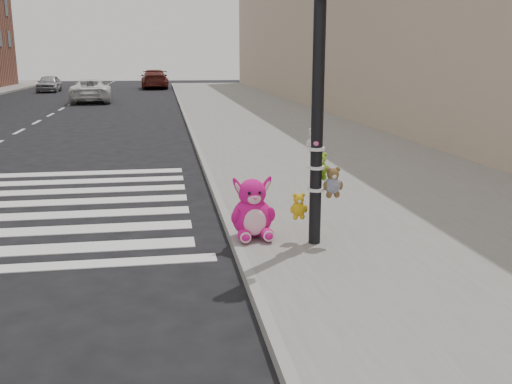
{
  "coord_description": "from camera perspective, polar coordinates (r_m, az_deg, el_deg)",
  "views": [
    {
      "loc": [
        0.62,
        -5.41,
        2.63
      ],
      "look_at": [
        1.88,
        2.36,
        0.75
      ],
      "focal_mm": 40.0,
      "sensor_mm": 36.0,
      "label": 1
    }
  ],
  "objects": [
    {
      "name": "car_maroon_near",
      "position": [
        48.96,
        -10.12,
        11.06
      ],
      "size": [
        2.37,
        5.42,
        1.55
      ],
      "primitive_type": "imported",
      "rotation": [
        0.0,
        0.0,
        3.18
      ],
      "color": "#5D201A",
      "rests_on": "ground"
    },
    {
      "name": "signal_pole",
      "position": [
        7.54,
        6.25,
        6.91
      ],
      "size": [
        0.69,
        0.49,
        4.0
      ],
      "color": "black",
      "rests_on": "sidewalk_near"
    },
    {
      "name": "pink_bunny",
      "position": [
        7.96,
        -0.35,
        -2.05
      ],
      "size": [
        0.63,
        0.66,
        0.89
      ],
      "rotation": [
        0.0,
        0.0,
        0.04
      ],
      "color": "#D8127F",
      "rests_on": "sidewalk_near"
    },
    {
      "name": "car_white_near",
      "position": [
        35.13,
        -16.17,
        9.72
      ],
      "size": [
        2.57,
        4.98,
        1.34
      ],
      "primitive_type": "imported",
      "rotation": [
        0.0,
        0.0,
        3.21
      ],
      "color": "white",
      "rests_on": "ground"
    },
    {
      "name": "sidewalk_near",
      "position": [
        16.22,
        6.59,
        4.27
      ],
      "size": [
        7.0,
        80.0,
        0.14
      ],
      "primitive_type": "cube",
      "color": "slate",
      "rests_on": "ground"
    },
    {
      "name": "car_silver_deep",
      "position": [
        46.31,
        -19.99,
        10.17
      ],
      "size": [
        1.54,
        3.73,
        1.26
      ],
      "primitive_type": "imported",
      "rotation": [
        0.0,
        0.0,
        0.01
      ],
      "color": "#A5A5A9",
      "rests_on": "ground"
    },
    {
      "name": "red_teddy",
      "position": [
        8.25,
        -0.6,
        -3.36
      ],
      "size": [
        0.16,
        0.12,
        0.21
      ],
      "primitive_type": null,
      "rotation": [
        0.0,
        0.0,
        -0.15
      ],
      "color": "#A51016",
      "rests_on": "sidewalk_near"
    },
    {
      "name": "curb_edge",
      "position": [
        15.65,
        -5.7,
        3.95
      ],
      "size": [
        0.12,
        80.0,
        0.15
      ],
      "primitive_type": "cube",
      "color": "gray",
      "rests_on": "ground"
    },
    {
      "name": "ground",
      "position": [
        6.05,
        -14.53,
        -12.8
      ],
      "size": [
        120.0,
        120.0,
        0.0
      ],
      "primitive_type": "plane",
      "color": "black",
      "rests_on": "ground"
    },
    {
      "name": "bld_near",
      "position": [
        27.37,
        12.62,
        18.09
      ],
      "size": [
        5.0,
        60.0,
        10.0
      ],
      "primitive_type": "cube",
      "color": "tan",
      "rests_on": "ground"
    }
  ]
}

